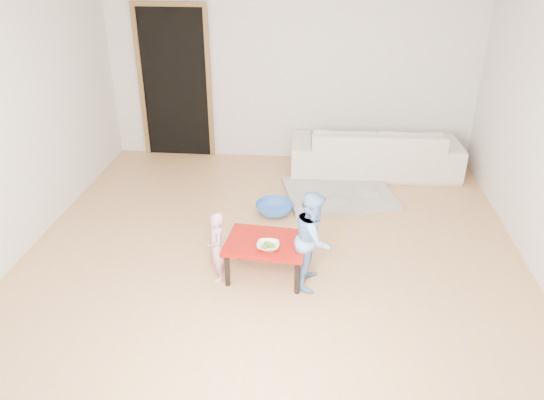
# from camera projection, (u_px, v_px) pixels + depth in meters

# --- Properties ---
(floor) EXTENTS (5.00, 5.00, 0.01)m
(floor) POSITION_uv_depth(u_px,v_px,m) (274.00, 247.00, 5.47)
(floor) COLOR tan
(floor) RESTS_ON ground
(back_wall) EXTENTS (5.00, 0.02, 2.60)m
(back_wall) POSITION_uv_depth(u_px,v_px,m) (291.00, 66.00, 7.10)
(back_wall) COLOR silver
(back_wall) RESTS_ON floor
(left_wall) EXTENTS (0.02, 5.00, 2.60)m
(left_wall) POSITION_uv_depth(u_px,v_px,m) (16.00, 119.00, 5.09)
(left_wall) COLOR silver
(left_wall) RESTS_ON floor
(doorway) EXTENTS (1.02, 0.08, 2.11)m
(doorway) POSITION_uv_depth(u_px,v_px,m) (175.00, 84.00, 7.34)
(doorway) COLOR brown
(doorway) RESTS_ON back_wall
(sofa) EXTENTS (2.24, 0.95, 0.64)m
(sofa) POSITION_uv_depth(u_px,v_px,m) (375.00, 150.00, 7.05)
(sofa) COLOR silver
(sofa) RESTS_ON floor
(cushion) EXTENTS (0.44, 0.40, 0.11)m
(cushion) POSITION_uv_depth(u_px,v_px,m) (361.00, 144.00, 6.81)
(cushion) COLOR #D45017
(cushion) RESTS_ON sofa
(red_table) EXTENTS (0.79, 0.62, 0.37)m
(red_table) POSITION_uv_depth(u_px,v_px,m) (267.00, 258.00, 4.95)
(red_table) COLOR #910D07
(red_table) RESTS_ON floor
(bowl) EXTENTS (0.20, 0.20, 0.05)m
(bowl) POSITION_uv_depth(u_px,v_px,m) (268.00, 246.00, 4.75)
(bowl) COLOR white
(bowl) RESTS_ON red_table
(broccoli) EXTENTS (0.12, 0.12, 0.06)m
(broccoli) POSITION_uv_depth(u_px,v_px,m) (268.00, 246.00, 4.75)
(broccoli) COLOR #2D5919
(broccoli) RESTS_ON red_table
(child_pink) EXTENTS (0.25, 0.29, 0.68)m
(child_pink) POSITION_uv_depth(u_px,v_px,m) (217.00, 247.00, 4.83)
(child_pink) COLOR #D05F82
(child_pink) RESTS_ON floor
(child_blue) EXTENTS (0.40, 0.49, 0.92)m
(child_blue) POSITION_uv_depth(u_px,v_px,m) (313.00, 239.00, 4.74)
(child_blue) COLOR #648DE9
(child_blue) RESTS_ON floor
(basin) EXTENTS (0.43, 0.43, 0.14)m
(basin) POSITION_uv_depth(u_px,v_px,m) (274.00, 208.00, 6.10)
(basin) COLOR #3165BC
(basin) RESTS_ON floor
(blanket) EXTENTS (1.48, 1.33, 0.06)m
(blanket) POSITION_uv_depth(u_px,v_px,m) (339.00, 193.00, 6.54)
(blanket) COLOR #B4AB9F
(blanket) RESTS_ON floor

